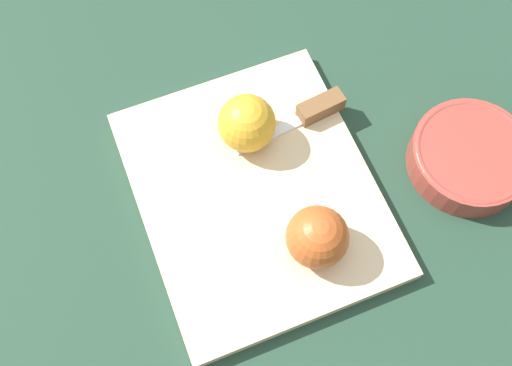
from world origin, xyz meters
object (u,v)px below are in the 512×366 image
at_px(bowl, 470,156).
at_px(apple_half_left, 317,237).
at_px(apple_half_right, 247,124).
at_px(knife, 315,110).

bearing_deg(bowl, apple_half_left, 106.70).
relative_size(apple_half_left, apple_half_right, 1.00).
distance_m(apple_half_left, knife, 0.17).
xyz_separation_m(apple_half_left, knife, (0.16, -0.05, -0.02)).
bearing_deg(apple_half_left, bowl, 81.65).
height_order(apple_half_left, apple_half_right, same).
distance_m(apple_half_right, bowl, 0.27).
bearing_deg(knife, apple_half_left, 59.71).
relative_size(apple_half_right, knife, 0.47).
bearing_deg(apple_half_left, knife, 138.83).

